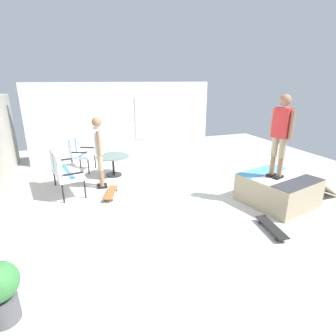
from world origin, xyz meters
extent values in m
cube|color=beige|center=(0.00, 0.00, -0.05)|extent=(12.00, 12.00, 0.10)
cube|color=white|center=(3.80, 0.50, 1.25)|extent=(0.20, 6.00, 2.50)
cube|color=silver|center=(3.69, -0.40, 1.35)|extent=(0.03, 1.10, 1.40)
cube|color=tan|center=(-0.86, -1.91, 0.30)|extent=(1.58, 1.58, 0.60)
cube|color=#333338|center=(-1.29, -2.02, 0.61)|extent=(0.71, 1.33, 0.01)
cube|color=silver|center=(-0.86, -1.91, 0.61)|extent=(0.71, 1.33, 0.01)
cube|color=#4C99D8|center=(-0.44, -1.81, 0.61)|extent=(0.71, 1.33, 0.01)
cylinder|color=#B2B2B7|center=(-1.01, -1.30, 0.58)|extent=(1.24, 0.35, 0.05)
cube|color=tan|center=(-0.62, -2.91, 0.27)|extent=(1.44, 1.13, 0.50)
cylinder|color=black|center=(0.78, 2.02, 0.22)|extent=(0.04, 0.04, 0.44)
cylinder|color=black|center=(1.93, 2.25, 0.22)|extent=(0.04, 0.04, 0.44)
cylinder|color=black|center=(0.69, 2.48, 0.22)|extent=(0.04, 0.04, 0.44)
cylinder|color=black|center=(1.84, 2.71, 0.22)|extent=(0.04, 0.04, 0.44)
cube|color=silver|center=(1.31, 2.37, 0.48)|extent=(1.33, 0.78, 0.08)
cube|color=#3872C6|center=(1.31, 2.37, 0.52)|extent=(1.21, 0.33, 0.00)
cube|color=silver|center=(1.27, 2.60, 0.77)|extent=(1.24, 0.32, 0.50)
cube|color=#3872C6|center=(1.27, 2.60, 0.77)|extent=(0.11, 0.10, 0.46)
cube|color=black|center=(0.72, 2.25, 0.64)|extent=(0.13, 0.47, 0.04)
cube|color=black|center=(1.91, 2.48, 0.64)|extent=(0.13, 0.47, 0.04)
cylinder|color=black|center=(2.43, 1.84, 0.22)|extent=(0.04, 0.04, 0.44)
cylinder|color=black|center=(2.92, 1.61, 0.22)|extent=(0.04, 0.04, 0.44)
cylinder|color=black|center=(2.62, 2.27, 0.22)|extent=(0.04, 0.04, 0.44)
cylinder|color=black|center=(3.12, 2.04, 0.22)|extent=(0.04, 0.04, 0.44)
cube|color=silver|center=(2.77, 1.94, 0.48)|extent=(0.79, 0.76, 0.08)
cube|color=#3872C6|center=(2.77, 1.94, 0.52)|extent=(0.57, 0.33, 0.00)
cube|color=silver|center=(2.87, 2.15, 0.77)|extent=(0.60, 0.33, 0.50)
cube|color=#3872C6|center=(2.87, 2.15, 0.77)|extent=(0.13, 0.12, 0.46)
cube|color=black|center=(2.51, 2.06, 0.64)|extent=(0.23, 0.44, 0.04)
cube|color=black|center=(3.04, 1.82, 0.64)|extent=(0.23, 0.44, 0.04)
cylinder|color=black|center=(2.09, 1.18, 0.28)|extent=(0.06, 0.06, 0.55)
cylinder|color=black|center=(2.09, 1.18, 0.01)|extent=(0.44, 0.44, 0.03)
cylinder|color=#4C6660|center=(2.09, 1.18, 0.56)|extent=(0.90, 0.90, 0.02)
cube|color=black|center=(1.26, 1.60, 0.03)|extent=(0.12, 0.24, 0.05)
cylinder|color=#9E7051|center=(1.26, 1.60, 0.26)|extent=(0.10, 0.10, 0.41)
cylinder|color=tan|center=(1.26, 1.60, 0.67)|extent=(0.13, 0.13, 0.41)
cube|color=black|center=(1.43, 1.59, 0.03)|extent=(0.12, 0.24, 0.05)
cylinder|color=#9E7051|center=(1.43, 1.59, 0.26)|extent=(0.10, 0.10, 0.41)
cylinder|color=tan|center=(1.43, 1.59, 0.67)|extent=(0.13, 0.13, 0.41)
cube|color=silver|center=(1.35, 1.59, 1.18)|extent=(0.33, 0.19, 0.61)
sphere|color=#9E7051|center=(1.35, 1.59, 1.63)|extent=(0.23, 0.23, 0.23)
cylinder|color=#9E7051|center=(1.15, 1.60, 1.16)|extent=(0.08, 0.08, 0.58)
cylinder|color=#9E7051|center=(1.55, 1.59, 1.16)|extent=(0.08, 0.08, 0.58)
cube|color=black|center=(-0.78, -1.76, 0.64)|extent=(0.18, 0.26, 0.05)
cylinder|color=#9E7051|center=(-0.78, -1.76, 0.86)|extent=(0.10, 0.10, 0.40)
cylinder|color=tan|center=(-0.78, -1.76, 1.26)|extent=(0.13, 0.13, 0.40)
cube|color=black|center=(-0.94, -1.81, 0.64)|extent=(0.18, 0.26, 0.05)
cylinder|color=#9E7051|center=(-0.94, -1.81, 0.86)|extent=(0.10, 0.10, 0.40)
cylinder|color=tan|center=(-0.94, -1.81, 1.26)|extent=(0.13, 0.13, 0.40)
cube|color=red|center=(-0.86, -1.78, 1.76)|extent=(0.36, 0.27, 0.59)
sphere|color=#9E7051|center=(-0.86, -1.78, 2.20)|extent=(0.23, 0.23, 0.23)
cylinder|color=#9E7051|center=(-0.67, -1.72, 1.74)|extent=(0.08, 0.08, 0.56)
cylinder|color=#9E7051|center=(-1.05, -1.84, 1.74)|extent=(0.08, 0.08, 0.56)
cube|color=brown|center=(0.71, 1.47, 0.09)|extent=(0.82, 0.45, 0.02)
cylinder|color=#333333|center=(0.95, 1.30, 0.03)|extent=(0.06, 0.05, 0.06)
cylinder|color=#333333|center=(1.00, 1.45, 0.03)|extent=(0.06, 0.05, 0.06)
cylinder|color=#333333|center=(0.42, 1.48, 0.03)|extent=(0.06, 0.05, 0.06)
cylinder|color=#333333|center=(0.47, 1.63, 0.03)|extent=(0.06, 0.05, 0.06)
cube|color=black|center=(-1.78, -1.01, 0.09)|extent=(0.82, 0.33, 0.02)
cylinder|color=#333333|center=(-1.52, -1.14, 0.03)|extent=(0.06, 0.04, 0.06)
cylinder|color=#333333|center=(-1.49, -0.98, 0.03)|extent=(0.06, 0.04, 0.06)
cylinder|color=#333333|center=(-2.07, -1.05, 0.03)|extent=(0.06, 0.04, 0.06)
cylinder|color=#333333|center=(-2.04, -0.89, 0.03)|extent=(0.06, 0.04, 0.06)
cylinder|color=#515156|center=(-2.26, 3.06, 0.15)|extent=(0.32, 0.32, 0.30)
camera|label=1|loc=(-5.01, 2.10, 2.57)|focal=28.15mm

